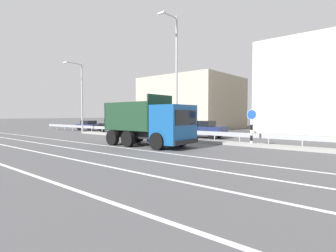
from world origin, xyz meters
TOP-DOWN VIEW (x-y plane):
  - ground_plane at (0.00, 0.00)m, footprint 320.00×320.00m
  - lane_strip_0 at (0.18, -4.16)m, footprint 51.17×0.16m
  - lane_strip_1 at (0.18, -6.37)m, footprint 51.17×0.16m
  - lane_strip_2 at (0.18, -8.47)m, footprint 51.17×0.16m
  - lane_strip_3 at (0.18, -11.09)m, footprint 51.17×0.16m
  - median_island at (0.00, 1.99)m, footprint 28.14×1.10m
  - median_guardrail at (-0.00, 3.17)m, footprint 51.17×0.09m
  - dump_truck at (1.07, -2.34)m, footprint 6.43×2.90m
  - median_road_sign at (5.59, 1.99)m, footprint 0.66×0.16m
  - street_lamp_0 at (-14.50, 1.62)m, footprint 0.71×2.23m
  - street_lamp_1 at (-0.87, 1.97)m, footprint 0.71×1.94m
  - parked_car_0 at (-18.79, 5.45)m, footprint 3.91×1.98m
  - parked_car_1 at (-12.82, 5.09)m, footprint 4.25×2.04m
  - parked_car_2 at (-6.77, 5.51)m, footprint 4.02×1.96m
  - parked_car_3 at (-0.56, 5.45)m, footprint 4.62×2.15m
  - background_building_0 at (-11.32, 19.26)m, footprint 13.19×11.85m

SIDE VIEW (x-z plane):
  - ground_plane at x=0.00m, z-range 0.00..0.00m
  - lane_strip_0 at x=0.18m, z-range 0.00..0.01m
  - lane_strip_1 at x=0.18m, z-range 0.00..0.01m
  - lane_strip_2 at x=0.18m, z-range 0.00..0.01m
  - lane_strip_3 at x=0.18m, z-range 0.00..0.01m
  - median_island at x=0.00m, z-range 0.00..0.18m
  - median_guardrail at x=0.00m, z-range 0.18..0.96m
  - parked_car_2 at x=-6.77m, z-range 0.02..1.26m
  - parked_car_0 at x=-18.79m, z-range 0.01..1.34m
  - parked_car_1 at x=-12.82m, z-range 0.01..1.53m
  - parked_car_3 at x=-0.56m, z-range 0.00..1.56m
  - median_road_sign at x=5.59m, z-range 0.04..2.47m
  - dump_truck at x=1.07m, z-range -0.35..3.02m
  - background_building_0 at x=-11.32m, z-range 0.00..7.83m
  - street_lamp_0 at x=-14.50m, z-range 0.48..8.49m
  - street_lamp_1 at x=-0.87m, z-range 0.46..10.58m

